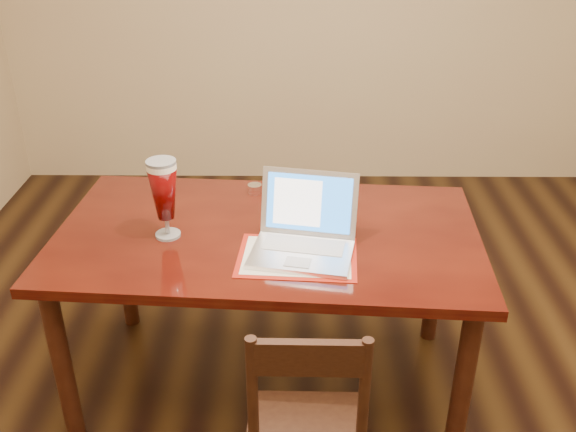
{
  "coord_description": "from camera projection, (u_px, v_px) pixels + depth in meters",
  "views": [
    {
      "loc": [
        -0.29,
        -1.86,
        1.99
      ],
      "look_at": [
        -0.31,
        0.31,
        0.83
      ],
      "focal_mm": 40.0,
      "sensor_mm": 36.0,
      "label": 1
    }
  ],
  "objects": [
    {
      "name": "dining_table",
      "position": [
        266.0,
        249.0,
        2.52
      ],
      "size": [
        1.69,
        1.03,
        1.08
      ],
      "rotation": [
        0.0,
        0.0,
        -0.07
      ],
      "color": "#451109",
      "rests_on": "ground"
    }
  ]
}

